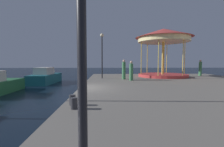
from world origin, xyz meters
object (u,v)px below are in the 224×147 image
Objects in this scene: bollard_north at (74,103)px; person_mid_promenade at (200,68)px; lamp_post_mid_promenade at (102,48)px; carousel at (163,41)px; person_far_corner at (124,70)px; person_near_carousel at (131,71)px; motorboat_teal at (45,77)px; bollard_south at (72,100)px.

person_mid_promenade reaches higher than bollard_north.
lamp_post_mid_promenade is 12.26m from person_mid_promenade.
lamp_post_mid_promenade is 11.21m from bollard_north.
person_mid_promenade is at bearing 10.74° from carousel.
lamp_post_mid_promenade is 3.21m from person_far_corner.
carousel is 5.90m from person_mid_promenade.
person_near_carousel is (-4.21, -3.70, -3.20)m from carousel.
bollard_south is at bearing -65.79° from motorboat_teal.
person_near_carousel is (3.41, 8.73, 0.62)m from bollard_north.
lamp_post_mid_promenade is at bearing -167.78° from person_mid_promenade.
motorboat_teal is at bearing 113.96° from bollard_north.
bollard_south is at bearing -113.50° from person_near_carousel.
person_mid_promenade is at bearing 45.32° from bollard_south.
motorboat_teal is at bearing 159.59° from lamp_post_mid_promenade.
person_near_carousel reaches higher than bollard_north.
person_near_carousel is (2.66, -2.08, -2.25)m from lamp_post_mid_promenade.
lamp_post_mid_promenade is 2.34× the size of person_mid_promenade.
person_near_carousel is 0.91× the size of person_mid_promenade.
motorboat_teal reaches higher than bollard_south.
lamp_post_mid_promenade reaches higher than bollard_north.
person_mid_promenade is (11.80, 2.56, -2.16)m from lamp_post_mid_promenade.
motorboat_teal is 13.22× the size of bollard_north.
motorboat_teal is 14.54m from bollard_north.
carousel is at bearing 41.29° from person_near_carousel.
person_near_carousel reaches higher than motorboat_teal.
person_near_carousel is 0.94× the size of person_far_corner.
person_mid_promenade is (9.14, 4.63, 0.09)m from person_near_carousel.
person_far_corner is at bearing -159.60° from person_mid_promenade.
motorboat_teal is 18.48m from person_mid_promenade.
carousel is at bearing -169.26° from person_mid_promenade.
person_far_corner is at bearing -150.76° from carousel.
motorboat_teal is 14.17m from carousel.
lamp_post_mid_promenade is 10.73m from bollard_south.
person_far_corner reaches higher than bollard_north.
carousel reaches higher than lamp_post_mid_promenade.
person_mid_promenade is (12.71, 12.85, 0.71)m from bollard_south.
lamp_post_mid_promenade reaches higher than person_near_carousel.
carousel reaches higher than person_far_corner.
bollard_north is 0.23× the size of person_near_carousel.
person_near_carousel is at bearing -26.06° from motorboat_teal.
bollard_south is 0.21× the size of person_far_corner.
bollard_south is 0.23× the size of person_near_carousel.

